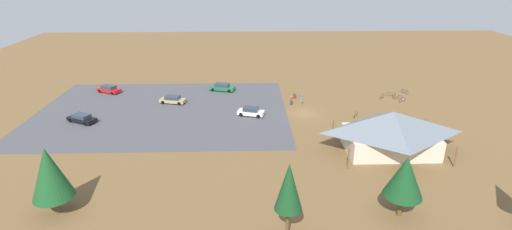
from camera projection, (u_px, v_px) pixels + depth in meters
name	position (u px, v px, depth m)	size (l,w,h in m)	color
ground	(303.00, 113.00, 64.18)	(160.00, 160.00, 0.00)	brown
parking_lot_asphalt	(163.00, 111.00, 65.27)	(41.50, 30.55, 0.05)	#4C4C51
bike_pavilion	(391.00, 130.00, 50.29)	(13.45, 9.16, 5.62)	beige
trash_bin	(294.00, 96.00, 70.95)	(0.60, 0.60, 0.90)	brown
lot_sign	(301.00, 99.00, 66.62)	(0.56, 0.08, 2.20)	#99999E
pine_far_east	(49.00, 173.00, 37.18)	(3.93, 3.93, 7.26)	brown
pine_west	(405.00, 177.00, 36.92)	(3.76, 3.76, 6.48)	brown
pine_midwest	(289.00, 187.00, 33.74)	(2.50, 2.50, 7.53)	brown
bicycle_orange_yard_front	(382.00, 97.00, 70.85)	(1.25, 1.28, 0.84)	black
bicycle_purple_lone_east	(380.00, 117.00, 61.68)	(1.28, 1.22, 0.84)	black
bicycle_blue_edge_south	(405.00, 91.00, 73.74)	(0.89, 1.48, 0.83)	black
bicycle_green_mid_cluster	(391.00, 94.00, 72.13)	(1.57, 0.69, 0.84)	black
bicycle_white_trailside	(402.00, 100.00, 69.15)	(1.52, 0.96, 0.80)	black
bicycle_silver_lone_west	(372.00, 122.00, 59.92)	(1.47, 0.78, 0.83)	black
bicycle_black_near_porch	(396.00, 120.00, 60.69)	(0.70, 1.61, 0.76)	black
bicycle_red_yard_center	(397.00, 97.00, 70.67)	(1.52, 0.96, 0.86)	black
bicycle_yellow_edge_north	(356.00, 115.00, 62.58)	(1.02, 1.45, 0.77)	black
car_green_mid_lot	(222.00, 87.00, 74.89)	(5.08, 2.93, 1.47)	#1E6B3D
car_white_far_end	(251.00, 112.00, 62.87)	(4.59, 2.90, 1.41)	white
car_red_aisle_side	(109.00, 89.00, 73.91)	(4.94, 3.64, 1.38)	red
car_black_by_curb	(82.00, 118.00, 60.29)	(5.00, 3.73, 1.32)	black
car_tan_end_stall	(173.00, 100.00, 68.39)	(4.76, 2.79, 1.35)	tan
visitor_at_bikes	(291.00, 100.00, 67.55)	(0.36, 0.36, 1.70)	#2D3347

